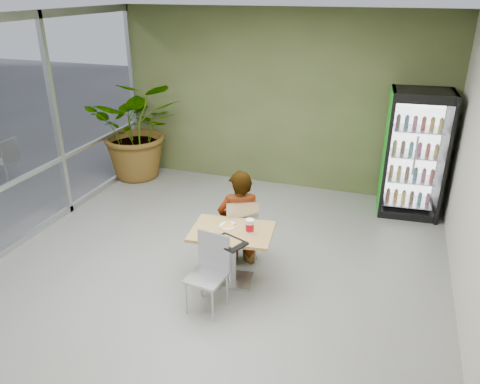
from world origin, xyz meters
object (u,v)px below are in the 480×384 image
(cafeteria_tray, at_px, (229,242))
(dining_table, at_px, (232,245))
(potted_plant, at_px, (138,129))
(beverage_fridge, at_px, (414,154))
(soda_cup, at_px, (250,227))
(chair_far, at_px, (242,226))
(chair_near, at_px, (210,266))
(seated_woman, at_px, (240,227))

(cafeteria_tray, bearing_deg, dining_table, 102.82)
(dining_table, distance_m, potted_plant, 4.14)
(beverage_fridge, bearing_deg, dining_table, -130.54)
(soda_cup, bearing_deg, chair_far, 119.15)
(dining_table, height_order, chair_far, chair_far)
(chair_far, distance_m, cafeteria_tray, 0.82)
(chair_near, distance_m, cafeteria_tray, 0.34)
(seated_woman, distance_m, potted_plant, 3.74)
(dining_table, relative_size, seated_woman, 0.66)
(dining_table, relative_size, beverage_fridge, 0.52)
(beverage_fridge, bearing_deg, chair_far, -136.09)
(beverage_fridge, bearing_deg, chair_near, -127.01)
(soda_cup, relative_size, cafeteria_tray, 0.47)
(chair_far, height_order, seated_woman, seated_woman)
(chair_far, height_order, chair_near, chair_far)
(dining_table, distance_m, soda_cup, 0.38)
(dining_table, bearing_deg, seated_woman, 98.50)
(chair_near, relative_size, seated_woman, 0.57)
(seated_woman, distance_m, cafeteria_tray, 0.88)
(chair_near, relative_size, potted_plant, 0.47)
(dining_table, height_order, chair_near, chair_near)
(dining_table, height_order, seated_woman, seated_woman)
(dining_table, height_order, beverage_fridge, beverage_fridge)
(cafeteria_tray, bearing_deg, beverage_fridge, 57.54)
(seated_woman, relative_size, cafeteria_tray, 4.19)
(chair_near, relative_size, soda_cup, 5.00)
(soda_cup, distance_m, cafeteria_tray, 0.36)
(chair_far, relative_size, chair_near, 1.03)
(beverage_fridge, bearing_deg, soda_cup, -127.43)
(chair_far, xyz_separation_m, seated_woman, (-0.04, 0.04, -0.04))
(dining_table, xyz_separation_m, chair_far, (-0.03, 0.48, 0.02))
(dining_table, bearing_deg, chair_far, 94.10)
(dining_table, bearing_deg, beverage_fridge, 53.85)
(chair_near, height_order, cafeteria_tray, chair_near)
(cafeteria_tray, bearing_deg, soda_cup, 63.25)
(soda_cup, bearing_deg, potted_plant, 138.08)
(dining_table, distance_m, seated_woman, 0.52)
(potted_plant, bearing_deg, seated_woman, -39.18)
(dining_table, distance_m, cafeteria_tray, 0.39)
(chair_far, height_order, cafeteria_tray, chair_far)
(potted_plant, bearing_deg, dining_table, -44.09)
(dining_table, height_order, potted_plant, potted_plant)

